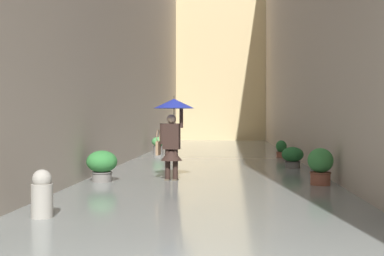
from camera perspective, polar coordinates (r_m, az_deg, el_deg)
ground_plane at (r=17.89m, az=2.56°, el=-3.68°), size 72.12×72.12×0.00m
flood_water at (r=17.89m, az=2.56°, el=-3.57°), size 6.47×34.85×0.07m
building_facade_far at (r=33.33m, az=3.25°, el=7.20°), size 9.27×1.80×10.03m
person_wading at (r=11.68m, az=-2.19°, el=0.47°), size 0.94×0.94×2.02m
potted_plant_mid_left at (r=18.77m, az=9.99°, el=-2.39°), size 0.39×0.39×0.69m
potted_plant_near_right at (r=20.27m, az=-3.82°, el=-1.90°), size 0.51×0.51×0.75m
potted_plant_mid_right at (r=11.60m, az=-10.08°, el=-4.10°), size 0.69×0.69×0.78m
potted_plant_far_left at (r=11.22m, az=14.22°, el=-4.18°), size 0.54×0.54×0.86m
potted_plant_near_left at (r=14.79m, az=11.21°, el=-3.22°), size 0.62×0.62×0.68m
mooring_bollard at (r=7.67m, az=-16.48°, el=-7.37°), size 0.31×0.31×0.77m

